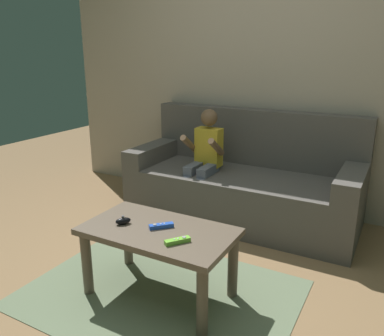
% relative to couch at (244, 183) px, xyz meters
% --- Properties ---
extents(ground_plane, '(8.61, 8.61, 0.00)m').
position_rel_couch_xyz_m(ground_plane, '(0.06, -1.40, -0.31)').
color(ground_plane, olive).
extents(wall_back, '(4.30, 0.05, 2.50)m').
position_rel_couch_xyz_m(wall_back, '(0.06, 0.39, 0.94)').
color(wall_back, '#B2A38E').
rests_on(wall_back, ground).
extents(couch, '(1.92, 0.80, 0.91)m').
position_rel_couch_xyz_m(couch, '(0.00, 0.00, 0.00)').
color(couch, '#56514C').
rests_on(couch, ground).
extents(person_seated_on_couch, '(0.30, 0.37, 0.94)m').
position_rel_couch_xyz_m(person_seated_on_couch, '(-0.29, -0.18, 0.23)').
color(person_seated_on_couch, slate).
rests_on(person_seated_on_couch, ground).
extents(coffee_table, '(0.87, 0.49, 0.43)m').
position_rel_couch_xyz_m(coffee_table, '(-0.01, -1.32, 0.05)').
color(coffee_table, brown).
rests_on(coffee_table, ground).
extents(area_rug, '(1.57, 1.15, 0.01)m').
position_rel_couch_xyz_m(area_rug, '(-0.01, -1.32, -0.30)').
color(area_rug, '#6B7A5B').
rests_on(area_rug, ground).
extents(game_remote_lime_near_edge, '(0.11, 0.13, 0.03)m').
position_rel_couch_xyz_m(game_remote_lime_near_edge, '(0.18, -1.42, 0.14)').
color(game_remote_lime_near_edge, '#72C638').
rests_on(game_remote_lime_near_edge, coffee_table).
extents(nunchuk_black, '(0.09, 0.10, 0.05)m').
position_rel_couch_xyz_m(nunchuk_black, '(-0.22, -1.37, 0.15)').
color(nunchuk_black, black).
rests_on(nunchuk_black, coffee_table).
extents(game_remote_blue_far_corner, '(0.12, 0.13, 0.03)m').
position_rel_couch_xyz_m(game_remote_blue_far_corner, '(0.00, -1.30, 0.14)').
color(game_remote_blue_far_corner, blue).
rests_on(game_remote_blue_far_corner, coffee_table).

